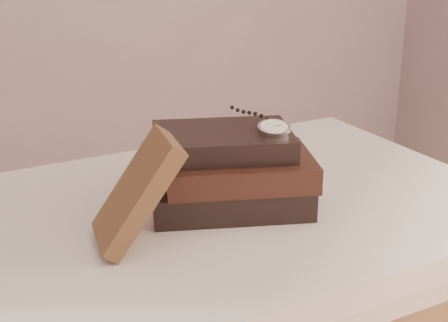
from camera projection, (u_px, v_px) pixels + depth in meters
table at (190, 262)px, 1.05m from camera, size 1.00×0.60×0.75m
book_stack at (231, 172)px, 1.01m from camera, size 0.28×0.24×0.12m
journal at (137, 192)px, 0.88m from camera, size 0.14×0.12×0.15m
pocket_watch at (272, 127)px, 0.99m from camera, size 0.06×0.16×0.02m
eyeglasses at (172, 149)px, 1.07m from camera, size 0.13×0.14×0.05m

